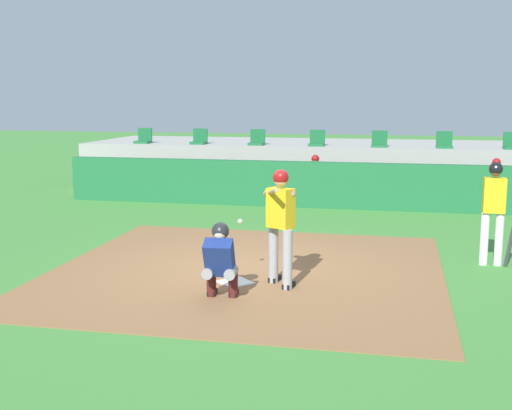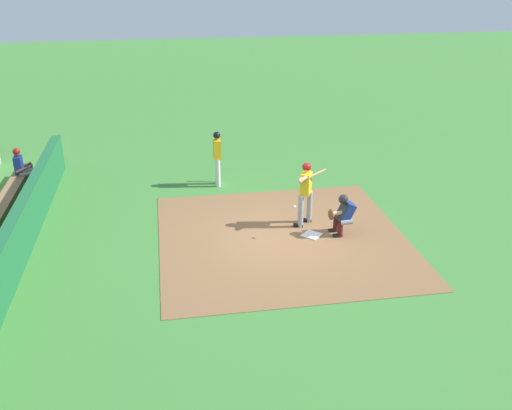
% 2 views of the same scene
% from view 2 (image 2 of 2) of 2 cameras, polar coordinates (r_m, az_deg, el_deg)
% --- Properties ---
extents(ground_plane, '(80.00, 80.00, 0.00)m').
position_cam_2_polar(ground_plane, '(14.91, 2.66, -3.34)').
color(ground_plane, '#428438').
extents(dirt_infield, '(6.40, 6.40, 0.01)m').
position_cam_2_polar(dirt_infield, '(14.91, 2.66, -3.32)').
color(dirt_infield, olive).
rests_on(dirt_infield, ground).
extents(home_plate, '(0.62, 0.62, 0.02)m').
position_cam_2_polar(home_plate, '(15.08, 5.64, -3.01)').
color(home_plate, white).
rests_on(home_plate, dirt_infield).
extents(batter_at_plate, '(0.56, 0.90, 1.80)m').
position_cam_2_polar(batter_at_plate, '(15.26, 5.02, 1.53)').
color(batter_at_plate, '#99999E').
rests_on(batter_at_plate, ground).
extents(catcher_crouched, '(0.51, 1.67, 1.13)m').
position_cam_2_polar(catcher_crouched, '(15.02, 8.66, -0.81)').
color(catcher_crouched, gray).
rests_on(catcher_crouched, ground).
extents(on_deck_batter, '(0.58, 0.23, 1.79)m').
position_cam_2_polar(on_deck_batter, '(18.02, -3.91, 5.04)').
color(on_deck_batter, silver).
rests_on(on_deck_batter, ground).
extents(dugout_wall, '(13.00, 0.30, 1.20)m').
position_cam_2_polar(dugout_wall, '(14.81, -22.75, -2.93)').
color(dugout_wall, '#1E6638').
rests_on(dugout_wall, ground).
extents(dugout_player_1, '(0.49, 0.70, 1.30)m').
position_cam_2_polar(dugout_player_1, '(19.40, -22.38, 3.56)').
color(dugout_player_1, '#939399').
rests_on(dugout_player_1, ground).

